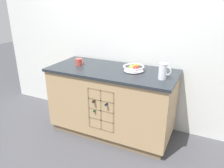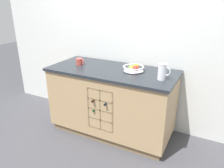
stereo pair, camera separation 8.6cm
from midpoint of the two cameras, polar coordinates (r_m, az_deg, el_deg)
The scene contains 6 objects.
ground_plane at distance 3.25m, azimuth -0.77°, elevation -11.97°, with size 14.00×14.00×0.00m, color #424247.
back_wall at distance 3.14m, azimuth 2.60°, elevation 12.00°, with size 4.40×0.06×2.55m, color silver.
kitchen_island at distance 3.01m, azimuth -0.84°, elevation -4.51°, with size 1.68×0.77×0.93m.
fruit_bowl at distance 2.77m, azimuth 4.85°, elevation 4.23°, with size 0.27×0.27×0.09m.
white_pitcher at distance 2.53m, azimuth 12.23°, elevation 3.36°, with size 0.15×0.10×0.19m.
ceramic_mug at distance 3.06m, azimuth -9.45°, elevation 5.71°, with size 0.13×0.09×0.09m.
Camera 1 is at (1.16, -2.45, 1.79)m, focal length 35.00 mm.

